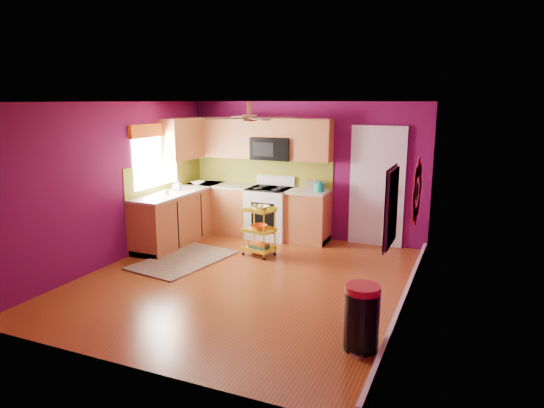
% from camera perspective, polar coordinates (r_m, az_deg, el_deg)
% --- Properties ---
extents(ground, '(5.00, 5.00, 0.00)m').
position_cam_1_polar(ground, '(7.02, -3.21, -8.94)').
color(ground, maroon).
rests_on(ground, ground).
extents(room_envelope, '(4.54, 5.04, 2.52)m').
position_cam_1_polar(room_envelope, '(6.60, -3.17, 4.37)').
color(room_envelope, '#630B46').
rests_on(room_envelope, ground).
extents(lower_cabinets, '(2.81, 2.31, 0.94)m').
position_cam_1_polar(lower_cabinets, '(9.03, -5.79, -1.29)').
color(lower_cabinets, '#9C542A').
rests_on(lower_cabinets, ground).
extents(electric_range, '(0.76, 0.66, 1.13)m').
position_cam_1_polar(electric_range, '(8.99, -0.25, -0.97)').
color(electric_range, white).
rests_on(electric_range, ground).
extents(upper_cabinetry, '(2.80, 2.30, 1.26)m').
position_cam_1_polar(upper_cabinetry, '(9.08, -4.30, 7.54)').
color(upper_cabinetry, '#9C542A').
rests_on(upper_cabinetry, ground).
extents(left_window, '(0.08, 1.35, 1.08)m').
position_cam_1_polar(left_window, '(8.65, -13.55, 6.60)').
color(left_window, white).
rests_on(left_window, ground).
extents(panel_door, '(0.95, 0.11, 2.15)m').
position_cam_1_polar(panel_door, '(8.61, 12.24, 1.84)').
color(panel_door, white).
rests_on(panel_door, ground).
extents(right_wall_art, '(0.04, 2.74, 1.04)m').
position_cam_1_polar(right_wall_art, '(5.67, 15.61, 0.71)').
color(right_wall_art, black).
rests_on(right_wall_art, ground).
extents(ceiling_fan, '(1.01, 1.01, 0.26)m').
position_cam_1_polar(ceiling_fan, '(6.74, -2.68, 10.15)').
color(ceiling_fan, '#BF8C3F').
rests_on(ceiling_fan, ground).
extents(shag_rug, '(1.25, 1.78, 0.02)m').
position_cam_1_polar(shag_rug, '(7.94, -10.36, -6.50)').
color(shag_rug, black).
rests_on(shag_rug, ground).
extents(rolling_cart, '(0.55, 0.45, 0.88)m').
position_cam_1_polar(rolling_cart, '(7.94, -1.51, -2.98)').
color(rolling_cart, yellow).
rests_on(rolling_cart, ground).
extents(trash_can, '(0.48, 0.48, 0.69)m').
position_cam_1_polar(trash_can, '(5.16, 10.51, -13.02)').
color(trash_can, black).
rests_on(trash_can, ground).
extents(teal_kettle, '(0.18, 0.18, 0.21)m').
position_cam_1_polar(teal_kettle, '(8.55, 5.60, 1.99)').
color(teal_kettle, '#15A292').
rests_on(teal_kettle, lower_cabinets).
extents(toaster, '(0.22, 0.15, 0.18)m').
position_cam_1_polar(toaster, '(8.71, 4.80, 2.23)').
color(toaster, beige).
rests_on(toaster, lower_cabinets).
extents(soap_bottle_a, '(0.08, 0.08, 0.18)m').
position_cam_1_polar(soap_bottle_a, '(8.84, -10.98, 2.19)').
color(soap_bottle_a, '#EA3F72').
rests_on(soap_bottle_a, lower_cabinets).
extents(soap_bottle_b, '(0.13, 0.13, 0.16)m').
position_cam_1_polar(soap_bottle_b, '(8.85, -11.27, 2.13)').
color(soap_bottle_b, white).
rests_on(soap_bottle_b, lower_cabinets).
extents(counter_dish, '(0.25, 0.25, 0.06)m').
position_cam_1_polar(counter_dish, '(9.37, -8.69, 2.46)').
color(counter_dish, white).
rests_on(counter_dish, lower_cabinets).
extents(counter_cup, '(0.11, 0.11, 0.09)m').
position_cam_1_polar(counter_cup, '(8.47, -12.35, 1.39)').
color(counter_cup, white).
rests_on(counter_cup, lower_cabinets).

